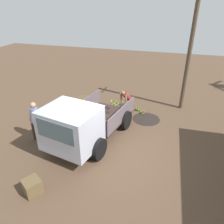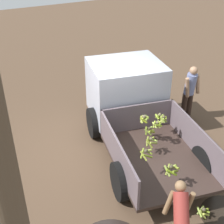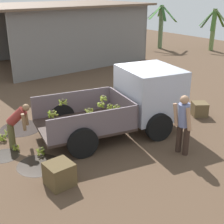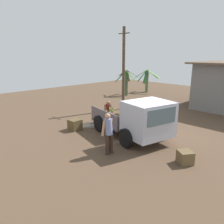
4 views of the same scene
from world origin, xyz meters
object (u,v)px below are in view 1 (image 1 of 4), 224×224
object	(u,v)px
cargo_truck	(78,126)
person_worker_loading	(127,99)
person_foreground_visitor	(35,120)
banana_bunch_on_ground_3	(123,108)
wooden_crate_0	(83,102)
banana_bunch_on_ground_0	(138,109)
banana_bunch_on_ground_2	(109,110)
wooden_crate_1	(32,186)
utility_pole	(189,54)
banana_bunch_on_ground_1	(143,112)

from	to	relation	value
cargo_truck	person_worker_loading	size ratio (longest dim) A/B	3.70
cargo_truck	person_foreground_visitor	size ratio (longest dim) A/B	2.76
banana_bunch_on_ground_3	wooden_crate_0	size ratio (longest dim) A/B	0.37
banana_bunch_on_ground_0	wooden_crate_0	bearing A→B (deg)	-83.49
person_foreground_visitor	banana_bunch_on_ground_2	distance (m)	3.99
cargo_truck	wooden_crate_1	bearing A→B (deg)	0.27
cargo_truck	person_foreground_visitor	xyz separation A→B (m)	(-0.16, -1.99, -0.11)
utility_pole	person_foreground_visitor	distance (m)	7.86
cargo_truck	banana_bunch_on_ground_3	world-z (taller)	cargo_truck
person_foreground_visitor	banana_bunch_on_ground_3	size ratio (longest dim) A/B	7.77
banana_bunch_on_ground_3	wooden_crate_1	distance (m)	6.44
banana_bunch_on_ground_1	banana_bunch_on_ground_3	bearing A→B (deg)	-98.37
cargo_truck	banana_bunch_on_ground_2	bearing A→B (deg)	-172.44
banana_bunch_on_ground_2	wooden_crate_1	bearing A→B (deg)	-7.43
banana_bunch_on_ground_3	wooden_crate_1	size ratio (longest dim) A/B	0.44
banana_bunch_on_ground_0	wooden_crate_0	distance (m)	3.05
banana_bunch_on_ground_1	wooden_crate_0	xyz separation A→B (m)	(0.06, -3.34, 0.16)
person_worker_loading	banana_bunch_on_ground_1	distance (m)	1.08
banana_bunch_on_ground_0	banana_bunch_on_ground_1	bearing A→B (deg)	47.76
banana_bunch_on_ground_2	utility_pole	bearing A→B (deg)	112.99
wooden_crate_1	banana_bunch_on_ground_1	bearing A→B (deg)	157.47
cargo_truck	banana_bunch_on_ground_0	xyz separation A→B (m)	(-3.93, 1.72, -0.94)
cargo_truck	banana_bunch_on_ground_1	distance (m)	4.28
banana_bunch_on_ground_3	cargo_truck	bearing A→B (deg)	-13.43
banana_bunch_on_ground_2	banana_bunch_on_ground_3	distance (m)	0.80
banana_bunch_on_ground_0	wooden_crate_0	size ratio (longest dim) A/B	0.46
cargo_truck	utility_pole	bearing A→B (deg)	153.21
cargo_truck	wooden_crate_1	size ratio (longest dim) A/B	9.35
person_worker_loading	wooden_crate_0	distance (m)	2.51
utility_pole	banana_bunch_on_ground_1	size ratio (longest dim) A/B	24.14
banana_bunch_on_ground_1	wooden_crate_1	world-z (taller)	wooden_crate_1
person_worker_loading	banana_bunch_on_ground_1	size ratio (longest dim) A/B	5.33
cargo_truck	wooden_crate_1	distance (m)	2.66
utility_pole	banana_bunch_on_ground_2	bearing A→B (deg)	-67.01
banana_bunch_on_ground_1	banana_bunch_on_ground_2	distance (m)	1.80
banana_bunch_on_ground_0	banana_bunch_on_ground_2	bearing A→B (deg)	-68.81
banana_bunch_on_ground_0	banana_bunch_on_ground_1	world-z (taller)	banana_bunch_on_ground_0
cargo_truck	banana_bunch_on_ground_0	distance (m)	4.39
person_worker_loading	wooden_crate_0	size ratio (longest dim) A/B	2.16
person_worker_loading	wooden_crate_1	bearing A→B (deg)	16.06
wooden_crate_1	wooden_crate_0	bearing A→B (deg)	-172.47
banana_bunch_on_ground_0	banana_bunch_on_ground_3	bearing A→B (deg)	-81.84
cargo_truck	person_foreground_visitor	distance (m)	2.00
banana_bunch_on_ground_0	banana_bunch_on_ground_3	size ratio (longest dim) A/B	1.25
banana_bunch_on_ground_1	banana_bunch_on_ground_2	bearing A→B (deg)	-80.80
person_worker_loading	banana_bunch_on_ground_1	world-z (taller)	person_worker_loading
person_foreground_visitor	banana_bunch_on_ground_3	bearing A→B (deg)	-43.61
banana_bunch_on_ground_3	person_foreground_visitor	bearing A→B (deg)	-38.48
banana_bunch_on_ground_3	utility_pole	bearing A→B (deg)	110.14
cargo_truck	wooden_crate_1	xyz separation A→B (m)	(2.47, -0.51, -0.82)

